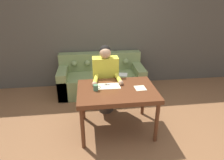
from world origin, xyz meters
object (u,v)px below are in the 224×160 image
dining_table (117,94)px  person (106,80)px  scissors (109,85)px  mug (96,88)px  couch (101,78)px

dining_table → person: bearing=101.5°
scissors → mug: bearing=-142.4°
dining_table → couch: couch is taller
scissors → mug: 0.27m
dining_table → person: size_ratio=0.94×
person → couch: bearing=91.3°
dining_table → mug: bearing=179.6°
dining_table → person: person is taller
couch → person: (0.02, -0.86, 0.35)m
person → scissors: (0.01, -0.41, 0.09)m
mug → couch: bearing=82.7°
couch → person: person is taller
dining_table → mug: mug is taller
couch → dining_table: bearing=-84.6°
person → scissors: person is taller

